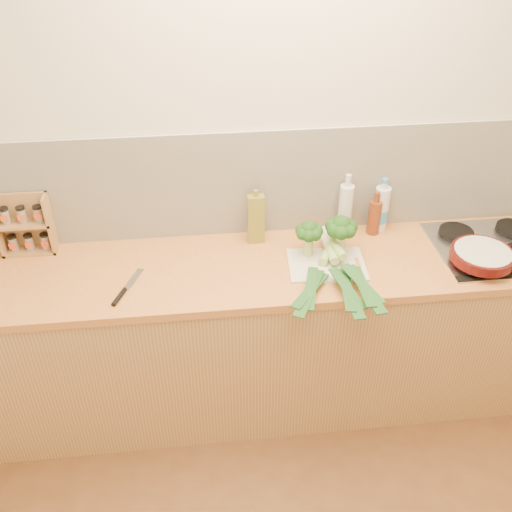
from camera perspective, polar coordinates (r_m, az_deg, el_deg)
The scene contains 16 objects.
room_shell at distance 2.79m, azimuth 2.42°, elevation 7.36°, with size 3.50×3.50×3.50m.
counter at distance 2.97m, azimuth 2.91°, elevation -7.67°, with size 3.20×0.62×0.90m.
gas_hob at distance 3.00m, azimuth 22.83°, elevation 0.87°, with size 0.58×0.50×0.04m.
chopping_board at distance 2.68m, azimuth 7.07°, elevation -0.86°, with size 0.35×0.26×0.01m, color beige.
broccoli_left at distance 2.66m, azimuth 5.33°, elevation 2.36°, with size 0.13×0.13×0.18m.
broccoli_right at distance 2.68m, azimuth 8.51°, elevation 2.75°, with size 0.15×0.15×0.20m.
leek_front at distance 2.63m, azimuth 6.57°, elevation -0.89°, with size 0.32×0.59×0.04m.
leek_mid at distance 2.60m, azimuth 8.04°, elevation -0.87°, with size 0.11×0.62×0.04m.
leek_back at distance 2.62m, azimuth 8.83°, elevation -0.24°, with size 0.16×0.65×0.04m.
chefs_knife at distance 2.56m, azimuth -13.17°, elevation -3.57°, with size 0.13×0.27×0.02m.
skillet at distance 2.82m, azimuth 21.73°, elevation 0.09°, with size 0.41×0.29×0.05m.
spice_rack at distance 2.91m, azimuth -21.99°, elevation 2.69°, with size 0.25×0.10×0.30m.
oil_tin at distance 2.76m, azimuth -0.01°, elevation 3.76°, with size 0.08×0.05×0.28m.
glass_bottle at distance 2.87m, azimuth 8.92°, elevation 4.72°, with size 0.07×0.07×0.32m.
amber_bottle at distance 2.91m, azimuth 11.76°, elevation 3.89°, with size 0.06×0.06×0.23m.
water_bottle at distance 2.94m, azimuth 12.37°, elevation 4.53°, with size 0.08×0.08×0.27m.
Camera 1 is at (-0.39, -0.94, 2.47)m, focal length 40.00 mm.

